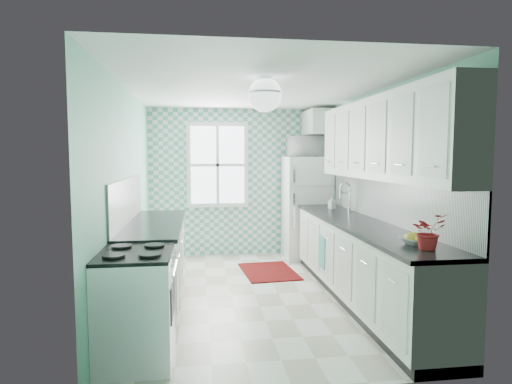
{
  "coord_description": "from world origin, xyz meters",
  "views": [
    {
      "loc": [
        -0.67,
        -5.11,
        1.72
      ],
      "look_at": [
        0.05,
        0.25,
        1.25
      ],
      "focal_mm": 30.0,
      "sensor_mm": 36.0,
      "label": 1
    }
  ],
  "objects": [
    {
      "name": "floor",
      "position": [
        0.0,
        0.0,
        -0.01
      ],
      "size": [
        3.0,
        4.4,
        0.02
      ],
      "primitive_type": "cube",
      "color": "silver",
      "rests_on": "ground"
    },
    {
      "name": "ceiling",
      "position": [
        0.0,
        0.0,
        2.51
      ],
      "size": [
        3.0,
        4.4,
        0.02
      ],
      "primitive_type": "cube",
      "color": "white",
      "rests_on": "wall_back"
    },
    {
      "name": "wall_back",
      "position": [
        0.0,
        2.21,
        1.25
      ],
      "size": [
        3.0,
        0.02,
        2.5
      ],
      "primitive_type": "cube",
      "color": "#7BC9AB",
      "rests_on": "floor"
    },
    {
      "name": "wall_front",
      "position": [
        0.0,
        -2.21,
        1.25
      ],
      "size": [
        3.0,
        0.02,
        2.5
      ],
      "primitive_type": "cube",
      "color": "#7BC9AB",
      "rests_on": "floor"
    },
    {
      "name": "wall_left",
      "position": [
        -1.51,
        0.0,
        1.25
      ],
      "size": [
        0.02,
        4.4,
        2.5
      ],
      "primitive_type": "cube",
      "color": "#7BC9AB",
      "rests_on": "floor"
    },
    {
      "name": "wall_right",
      "position": [
        1.51,
        0.0,
        1.25
      ],
      "size": [
        0.02,
        4.4,
        2.5
      ],
      "primitive_type": "cube",
      "color": "#7BC9AB",
      "rests_on": "floor"
    },
    {
      "name": "accent_wall",
      "position": [
        0.0,
        2.19,
        1.25
      ],
      "size": [
        3.0,
        0.01,
        2.5
      ],
      "primitive_type": "cube",
      "color": "#57A694",
      "rests_on": "wall_back"
    },
    {
      "name": "window",
      "position": [
        -0.35,
        2.16,
        1.55
      ],
      "size": [
        1.04,
        0.05,
        1.44
      ],
      "color": "white",
      "rests_on": "wall_back"
    },
    {
      "name": "backsplash_right",
      "position": [
        1.49,
        -0.4,
        1.2
      ],
      "size": [
        0.02,
        3.6,
        0.51
      ],
      "primitive_type": "cube",
      "color": "white",
      "rests_on": "wall_right"
    },
    {
      "name": "backsplash_left",
      "position": [
        -1.49,
        -0.07,
        1.2
      ],
      "size": [
        0.02,
        2.15,
        0.51
      ],
      "primitive_type": "cube",
      "color": "white",
      "rests_on": "wall_left"
    },
    {
      "name": "upper_cabinets_right",
      "position": [
        1.33,
        -0.6,
        1.9
      ],
      "size": [
        0.33,
        3.2,
        0.9
      ],
      "primitive_type": "cube",
      "color": "silver",
      "rests_on": "wall_right"
    },
    {
      "name": "upper_cabinet_fridge",
      "position": [
        1.3,
        1.83,
        2.25
      ],
      "size": [
        0.4,
        0.74,
        0.4
      ],
      "primitive_type": "cube",
      "color": "silver",
      "rests_on": "wall_right"
    },
    {
      "name": "ceiling_light",
      "position": [
        0.0,
        -0.8,
        2.32
      ],
      "size": [
        0.34,
        0.34,
        0.35
      ],
      "color": "silver",
      "rests_on": "ceiling"
    },
    {
      "name": "base_cabinets_right",
      "position": [
        1.2,
        -0.4,
        0.45
      ],
      "size": [
        0.6,
        3.6,
        0.9
      ],
      "primitive_type": "cube",
      "color": "white",
      "rests_on": "floor"
    },
    {
      "name": "countertop_right",
      "position": [
        1.19,
        -0.4,
        0.92
      ],
      "size": [
        0.63,
        3.6,
        0.04
      ],
      "primitive_type": "cube",
      "color": "black",
      "rests_on": "base_cabinets_right"
    },
    {
      "name": "base_cabinets_left",
      "position": [
        -1.2,
        -0.07,
        0.45
      ],
      "size": [
        0.6,
        2.15,
        0.9
      ],
      "primitive_type": "cube",
      "color": "white",
      "rests_on": "floor"
    },
    {
      "name": "countertop_left",
      "position": [
        -1.19,
        -0.07,
        0.92
      ],
      "size": [
        0.63,
        2.15,
        0.04
      ],
      "primitive_type": "cube",
      "color": "black",
      "rests_on": "base_cabinets_left"
    },
    {
      "name": "fridge",
      "position": [
        1.11,
        1.8,
        0.85
      ],
      "size": [
        0.74,
        0.73,
        1.69
      ],
      "rotation": [
        0.0,
        0.0,
        -0.04
      ],
      "color": "silver",
      "rests_on": "floor"
    },
    {
      "name": "stove",
      "position": [
        -1.2,
        -1.53,
        0.47
      ],
      "size": [
        0.6,
        0.75,
        0.9
      ],
      "rotation": [
        0.0,
        0.0,
        0.06
      ],
      "color": "silver",
      "rests_on": "floor"
    },
    {
      "name": "sink",
      "position": [
        1.2,
        0.53,
        0.93
      ],
      "size": [
        0.55,
        0.46,
        0.53
      ],
      "rotation": [
        0.0,
        0.0,
        -0.04
      ],
      "color": "silver",
      "rests_on": "countertop_right"
    },
    {
      "name": "rug",
      "position": [
        0.34,
        0.98,
        0.01
      ],
      "size": [
        0.82,
        1.11,
        0.02
      ],
      "primitive_type": "cube",
      "rotation": [
        0.0,
        0.0,
        0.09
      ],
      "color": "maroon",
      "rests_on": "floor"
    },
    {
      "name": "dish_towel",
      "position": [
        0.89,
        0.12,
        0.48
      ],
      "size": [
        0.11,
        0.26,
        0.41
      ],
      "primitive_type": "cube",
      "rotation": [
        0.0,
        0.0,
        -0.35
      ],
      "color": "#5DA19E",
      "rests_on": "base_cabinets_right"
    },
    {
      "name": "fruit_bowl",
      "position": [
        1.2,
        -1.66,
        0.97
      ],
      "size": [
        0.3,
        0.3,
        0.06
      ],
      "primitive_type": "imported",
      "rotation": [
        0.0,
        0.0,
        0.21
      ],
      "color": "white",
      "rests_on": "countertop_right"
    },
    {
      "name": "potted_plant",
      "position": [
        1.2,
        -1.86,
        1.09
      ],
      "size": [
        0.33,
        0.3,
        0.3
      ],
      "primitive_type": "imported",
      "rotation": [
        0.0,
        0.0,
        0.25
      ],
      "color": "red",
      "rests_on": "countertop_right"
    },
    {
      "name": "soap_bottle",
      "position": [
        1.25,
        0.88,
        1.03
      ],
      "size": [
        0.11,
        0.11,
        0.18
      ],
      "primitive_type": "imported",
      "rotation": [
        0.0,
        0.0,
        0.43
      ],
      "color": "#A7C7D2",
      "rests_on": "countertop_right"
    },
    {
      "name": "microwave",
      "position": [
        1.11,
        1.8,
        1.86
      ],
      "size": [
        0.61,
        0.42,
        0.33
      ],
      "primitive_type": "imported",
      "rotation": [
        0.0,
        0.0,
        3.17
      ],
      "color": "white",
      "rests_on": "fridge"
    }
  ]
}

